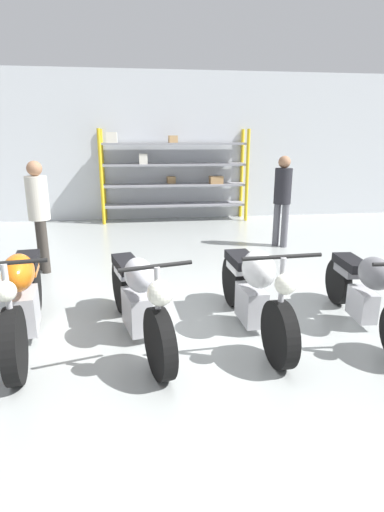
# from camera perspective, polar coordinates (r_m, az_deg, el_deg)

# --- Properties ---
(ground_plane) EXTENTS (30.00, 30.00, 0.00)m
(ground_plane) POSITION_cam_1_polar(r_m,az_deg,el_deg) (4.50, 0.68, -10.03)
(ground_plane) COLOR #9EA3A0
(back_wall) EXTENTS (30.00, 0.08, 3.60)m
(back_wall) POSITION_cam_1_polar(r_m,az_deg,el_deg) (10.42, -4.51, 15.24)
(back_wall) COLOR silver
(back_wall) RESTS_ON ground_plane
(shelving_rack) EXTENTS (3.62, 0.63, 2.23)m
(shelving_rack) POSITION_cam_1_polar(r_m,az_deg,el_deg) (10.10, -2.72, 11.75)
(shelving_rack) COLOR gold
(shelving_rack) RESTS_ON ground_plane
(motorcycle_orange) EXTENTS (0.66, 2.19, 1.06)m
(motorcycle_orange) POSITION_cam_1_polar(r_m,az_deg,el_deg) (4.38, -22.93, -5.28)
(motorcycle_orange) COLOR black
(motorcycle_orange) RESTS_ON ground_plane
(motorcycle_silver) EXTENTS (0.80, 2.11, 1.02)m
(motorcycle_silver) POSITION_cam_1_polar(r_m,az_deg,el_deg) (4.09, -7.77, -5.90)
(motorcycle_silver) COLOR black
(motorcycle_silver) RESTS_ON ground_plane
(motorcycle_white) EXTENTS (0.72, 2.06, 1.04)m
(motorcycle_white) POSITION_cam_1_polar(r_m,az_deg,el_deg) (4.29, 8.78, -4.79)
(motorcycle_white) COLOR black
(motorcycle_white) RESTS_ON ground_plane
(motorcycle_grey) EXTENTS (0.65, 1.95, 0.95)m
(motorcycle_grey) POSITION_cam_1_polar(r_m,az_deg,el_deg) (4.70, 23.66, -4.40)
(motorcycle_grey) COLOR black
(motorcycle_grey) RESTS_ON ground_plane
(person_browsing) EXTENTS (0.43, 0.43, 1.70)m
(person_browsing) POSITION_cam_1_polar(r_m,az_deg,el_deg) (6.48, -21.07, 6.41)
(person_browsing) COLOR #38332D
(person_browsing) RESTS_ON ground_plane
(person_near_rack) EXTENTS (0.45, 0.45, 1.71)m
(person_near_rack) POSITION_cam_1_polar(r_m,az_deg,el_deg) (7.75, 12.80, 8.62)
(person_near_rack) COLOR #595960
(person_near_rack) RESTS_ON ground_plane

